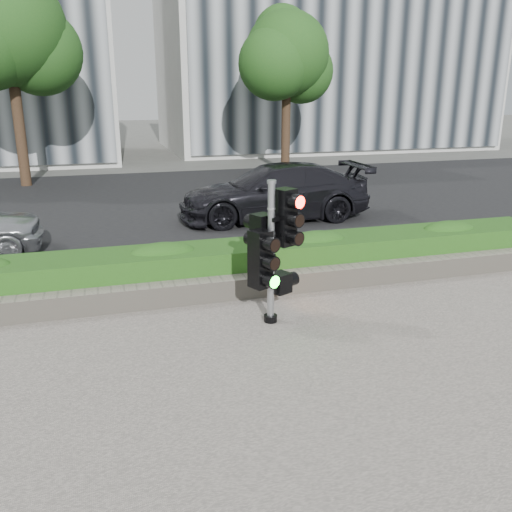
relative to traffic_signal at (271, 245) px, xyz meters
name	(u,v)px	position (x,y,z in m)	size (l,w,h in m)	color
ground	(284,350)	(-0.10, -0.88, -1.15)	(120.00, 120.00, 0.00)	#51514C
sidewalk	(380,475)	(-0.10, -3.38, -1.14)	(16.00, 11.00, 0.03)	#9E9389
road	(173,203)	(-0.10, 9.12, -1.14)	(60.00, 13.00, 0.02)	black
curb	(226,271)	(-0.10, 2.27, -1.09)	(60.00, 0.25, 0.12)	gray
stone_wall	(245,286)	(-0.10, 1.02, -0.95)	(12.00, 0.32, 0.34)	gray
hedge	(234,264)	(-0.10, 1.67, -0.78)	(12.00, 1.00, 0.68)	#3C892A
building_right	(322,40)	(10.90, 24.12, 4.85)	(18.00, 10.00, 12.00)	#B7B7B2
tree_left	(7,32)	(-4.62, 13.68, 3.89)	(4.61, 4.03, 7.34)	black
tree_right	(286,57)	(5.38, 14.68, 3.33)	(4.10, 3.58, 6.53)	black
traffic_signal	(271,245)	(0.00, 0.00, 0.00)	(0.74, 0.67, 2.03)	black
car_dark	(274,192)	(2.10, 6.18, -0.43)	(1.98, 4.87, 1.41)	black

